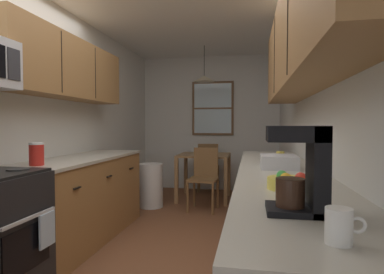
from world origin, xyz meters
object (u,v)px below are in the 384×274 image
storage_canister (37,154)px  coffee_maker (304,168)px  dining_chair_far (208,165)px  fruit_bowl (290,182)px  dining_table (204,162)px  mug_by_coffeemaker (281,157)px  mug_spare (339,226)px  dining_chair_near (204,175)px  trash_bin (151,185)px  dish_rack (279,162)px

storage_canister → coffee_maker: 2.25m
dining_chair_far → fruit_bowl: size_ratio=3.75×
dining_table → mug_by_coffeemaker: size_ratio=7.64×
coffee_maker → fruit_bowl: coffee_maker is taller
mug_spare → dining_chair_near: bearing=104.4°
dining_chair_near → mug_spare: mug_spare is taller
trash_bin → mug_spare: size_ratio=5.84×
mug_by_coffeemaker → mug_spare: mug_spare is taller
storage_canister → dish_rack: bearing=6.4°
dining_chair_far → dining_chair_near: bearing=-85.2°
trash_bin → storage_canister: storage_canister is taller
storage_canister → dish_rack: size_ratio=0.56×
trash_bin → coffee_maker: (1.68, -3.24, 0.75)m
dining_chair_near → dish_rack: (0.89, -1.97, 0.45)m
storage_canister → coffee_maker: (1.98, -1.08, 0.08)m
trash_bin → mug_spare: (1.72, -3.55, 0.62)m
dining_table → mug_by_coffeemaker: (1.03, -2.17, 0.32)m
coffee_maker → dish_rack: size_ratio=0.99×
coffee_maker → trash_bin: bearing=117.4°
dining_chair_near → trash_bin: bearing=-177.9°
dining_chair_near → fruit_bowl: bearing=-72.7°
storage_canister → coffee_maker: bearing=-28.6°
coffee_maker → mug_spare: bearing=-81.2°
trash_bin → mug_by_coffeemaker: size_ratio=6.04×
coffee_maker → mug_by_coffeemaker: (0.07, 1.70, -0.13)m
dish_rack → trash_bin: bearing=131.1°
coffee_maker → dish_rack: 1.31m
dining_table → storage_canister: storage_canister is taller
dining_chair_far → mug_spare: bearing=-77.9°
dining_table → dining_chair_near: size_ratio=0.92×
coffee_maker → mug_spare: (0.05, -0.31, -0.12)m
dining_chair_far → mug_spare: mug_spare is taller
trash_bin → coffee_maker: size_ratio=1.95×
fruit_bowl → coffee_maker: bearing=-90.5°
dining_table → mug_spare: size_ratio=7.39×
fruit_bowl → dining_chair_far: bearing=103.7°
dining_table → trash_bin: bearing=-138.8°
dining_table → dining_chair_far: bearing=90.9°
mug_spare → fruit_bowl: (-0.04, 0.77, -0.01)m
dining_chair_far → mug_by_coffeemaker: bearing=-69.4°
dining_chair_far → trash_bin: 1.42m
mug_spare → dish_rack: 1.61m
dish_rack → dining_chair_far: bearing=107.3°
trash_bin → dining_chair_near: bearing=2.1°
trash_bin → mug_by_coffeemaker: mug_by_coffeemaker is taller
mug_spare → dish_rack: size_ratio=0.33×
mug_by_coffeemaker → coffee_maker: bearing=-92.3°
fruit_bowl → trash_bin: bearing=121.2°
dining_chair_far → mug_spare: size_ratio=8.00×
storage_canister → fruit_bowl: 2.08m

